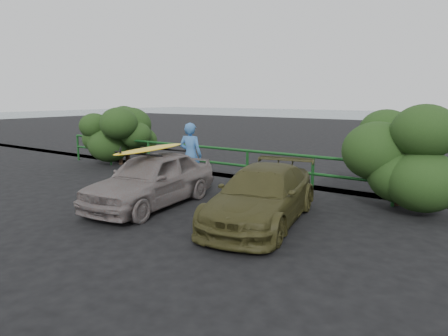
{
  "coord_description": "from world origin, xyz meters",
  "views": [
    {
      "loc": [
        6.96,
        -4.66,
        2.53
      ],
      "look_at": [
        1.89,
        2.56,
        0.95
      ],
      "focal_mm": 32.0,
      "sensor_mm": 36.0,
      "label": 1
    }
  ],
  "objects_px": {
    "guardrail": "(219,164)",
    "man": "(191,155)",
    "sedan": "(152,179)",
    "surfboard": "(151,149)",
    "olive_vehicle": "(262,195)"
  },
  "relations": [
    {
      "from": "sedan",
      "to": "surfboard",
      "type": "xyz_separation_m",
      "value": [
        0.0,
        0.0,
        0.71
      ]
    },
    {
      "from": "olive_vehicle",
      "to": "man",
      "type": "xyz_separation_m",
      "value": [
        -3.21,
        1.62,
        0.35
      ]
    },
    {
      "from": "guardrail",
      "to": "olive_vehicle",
      "type": "bearing_deg",
      "value": -42.29
    },
    {
      "from": "guardrail",
      "to": "man",
      "type": "distance_m",
      "value": 1.26
    },
    {
      "from": "guardrail",
      "to": "sedan",
      "type": "distance_m",
      "value": 3.19
    },
    {
      "from": "sedan",
      "to": "surfboard",
      "type": "distance_m",
      "value": 0.71
    },
    {
      "from": "man",
      "to": "olive_vehicle",
      "type": "bearing_deg",
      "value": 140.71
    },
    {
      "from": "surfboard",
      "to": "guardrail",
      "type": "bearing_deg",
      "value": 89.63
    },
    {
      "from": "guardrail",
      "to": "man",
      "type": "relative_size",
      "value": 7.66
    },
    {
      "from": "olive_vehicle",
      "to": "man",
      "type": "relative_size",
      "value": 2.12
    },
    {
      "from": "guardrail",
      "to": "man",
      "type": "bearing_deg",
      "value": -95.9
    },
    {
      "from": "guardrail",
      "to": "sedan",
      "type": "xyz_separation_m",
      "value": [
        0.33,
        -3.17,
        0.11
      ]
    },
    {
      "from": "surfboard",
      "to": "olive_vehicle",
      "type": "bearing_deg",
      "value": 1.09
    },
    {
      "from": "olive_vehicle",
      "to": "man",
      "type": "height_order",
      "value": "man"
    },
    {
      "from": "man",
      "to": "sedan",
      "type": "bearing_deg",
      "value": 90.44
    }
  ]
}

